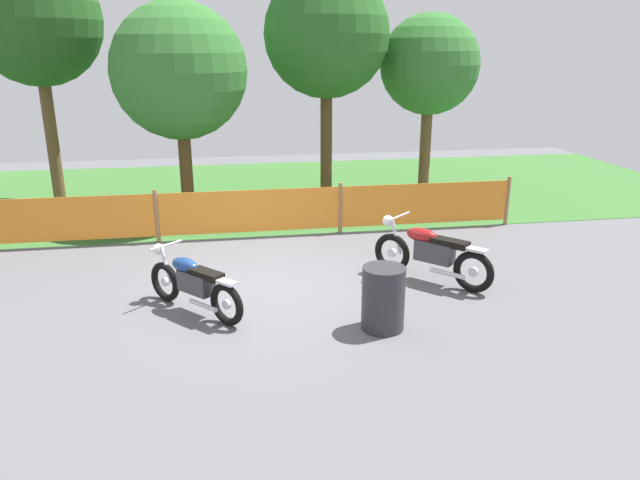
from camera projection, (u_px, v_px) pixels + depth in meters
ground at (262, 288)px, 9.48m from camera, size 24.00×24.00×0.02m
grass_verge at (243, 192)px, 15.66m from camera, size 24.00×7.88×0.01m
barrier_fence at (251, 211)px, 11.80m from camera, size 10.95×0.08×1.05m
tree_leftmost at (36, 21)px, 13.19m from camera, size 2.89×2.89×5.65m
tree_near_left at (179, 72)px, 12.51m from camera, size 2.86×2.86×4.59m
tree_near_right at (327, 35)px, 13.66m from camera, size 2.89×2.89×5.36m
tree_rightmost at (430, 65)px, 14.65m from camera, size 2.45×2.45×4.45m
motorcycle_lead at (193, 283)px, 8.47m from camera, size 1.38×1.50×0.92m
motorcycle_trailing at (431, 253)px, 9.59m from camera, size 1.53×1.65×1.01m
oil_drum at (383, 298)px, 7.98m from camera, size 0.58×0.58×0.88m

